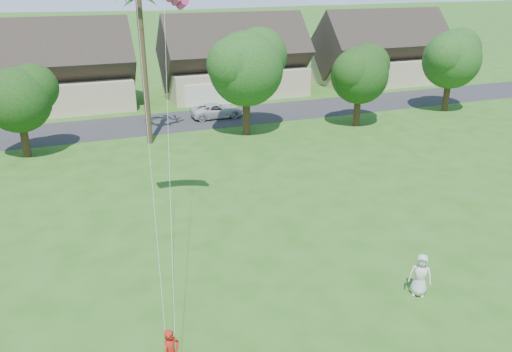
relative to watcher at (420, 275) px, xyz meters
name	(u,v)px	position (x,y,z in m)	size (l,w,h in m)	color
street	(162,123)	(-4.97, 29.97, -0.93)	(90.00, 7.00, 0.01)	#2D2D30
watcher	(420,275)	(0.00, 0.00, 0.00)	(0.92, 0.60, 1.88)	silver
parked_car	(217,111)	(0.25, 29.97, -0.26)	(2.25, 4.87, 1.35)	silver
houses_row	(148,68)	(-4.47, 38.97, 2.50)	(72.75, 8.19, 8.86)	beige
tree_row	(158,82)	(-6.11, 23.89, 3.95)	(62.27, 6.67, 8.45)	#47301C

